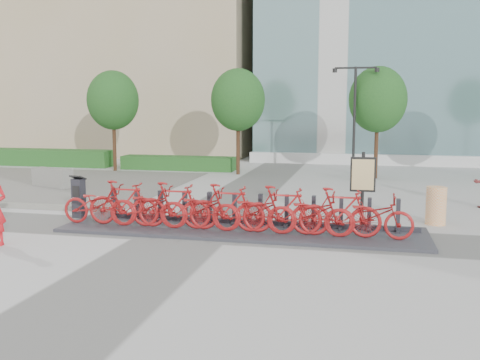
% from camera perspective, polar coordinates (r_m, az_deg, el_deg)
% --- Properties ---
extents(ground, '(120.00, 120.00, 0.00)m').
position_cam_1_polar(ground, '(14.28, -5.29, -5.46)').
color(ground, '#A7A6A5').
extents(gravel_patch, '(14.00, 14.00, 0.00)m').
position_cam_1_polar(gravel_patch, '(24.99, -22.33, -0.28)').
color(gravel_patch, '#434240').
rests_on(gravel_patch, ground).
extents(hedge_a, '(10.00, 1.40, 0.90)m').
position_cam_1_polar(hedge_a, '(32.52, -21.57, 2.30)').
color(hedge_a, '#185B1E').
rests_on(hedge_a, ground).
extents(hedge_b, '(6.00, 1.20, 0.70)m').
position_cam_1_polar(hedge_b, '(28.16, -6.61, 1.81)').
color(hedge_b, '#185B1E').
rests_on(hedge_b, ground).
extents(tree_0, '(2.60, 2.60, 5.10)m').
position_cam_1_polar(tree_0, '(28.06, -13.39, 8.26)').
color(tree_0, '#50341B').
rests_on(tree_0, ground).
extents(tree_1, '(2.60, 2.60, 5.10)m').
position_cam_1_polar(tree_1, '(25.87, -0.22, 8.53)').
color(tree_1, '#50341B').
rests_on(tree_1, ground).
extents(tree_2, '(2.60, 2.60, 5.10)m').
position_cam_1_polar(tree_2, '(25.20, 14.49, 8.30)').
color(tree_2, '#50341B').
rests_on(tree_2, ground).
extents(streetlamp, '(2.00, 0.20, 5.00)m').
position_cam_1_polar(streetlamp, '(24.20, 12.13, 7.32)').
color(streetlamp, black).
rests_on(streetlamp, ground).
extents(dock_pad, '(9.60, 2.40, 0.08)m').
position_cam_1_polar(dock_pad, '(14.21, 0.10, -5.32)').
color(dock_pad, '#383941').
rests_on(dock_pad, ground).
extents(dock_rail_posts, '(8.02, 0.50, 0.85)m').
position_cam_1_polar(dock_rail_posts, '(14.55, 0.75, -3.13)').
color(dock_rail_posts, '#2A2B32').
rests_on(dock_rail_posts, dock_pad).
extents(bike_0, '(2.09, 0.73, 1.10)m').
position_cam_1_polar(bike_0, '(15.11, -14.80, -2.51)').
color(bike_0, '#A51919').
rests_on(bike_0, dock_pad).
extents(bike_1, '(2.03, 0.57, 1.22)m').
position_cam_1_polar(bike_1, '(14.78, -12.33, -2.42)').
color(bike_1, '#A51919').
rests_on(bike_1, dock_pad).
extents(bike_2, '(2.09, 0.73, 1.10)m').
position_cam_1_polar(bike_2, '(14.50, -9.74, -2.79)').
color(bike_2, '#A51919').
rests_on(bike_2, dock_pad).
extents(bike_3, '(2.03, 0.57, 1.22)m').
position_cam_1_polar(bike_3, '(14.23, -7.07, -2.69)').
color(bike_3, '#A51919').
rests_on(bike_3, dock_pad).
extents(bike_4, '(2.09, 0.73, 1.10)m').
position_cam_1_polar(bike_4, '(14.01, -4.29, -3.07)').
color(bike_4, '#A51919').
rests_on(bike_4, dock_pad).
extents(bike_5, '(2.03, 0.57, 1.22)m').
position_cam_1_polar(bike_5, '(13.81, -1.44, -2.95)').
color(bike_5, '#A51919').
rests_on(bike_5, dock_pad).
extents(bike_6, '(2.09, 0.73, 1.10)m').
position_cam_1_polar(bike_6, '(13.66, 1.50, -3.33)').
color(bike_6, '#A51919').
rests_on(bike_6, dock_pad).
extents(bike_7, '(2.03, 0.57, 1.22)m').
position_cam_1_polar(bike_7, '(13.53, 4.49, -3.20)').
color(bike_7, '#A51919').
rests_on(bike_7, dock_pad).
extents(bike_8, '(2.09, 0.73, 1.10)m').
position_cam_1_polar(bike_8, '(13.46, 7.53, -3.56)').
color(bike_8, '#A51919').
rests_on(bike_8, dock_pad).
extents(bike_9, '(2.03, 0.57, 1.22)m').
position_cam_1_polar(bike_9, '(13.40, 10.60, -3.42)').
color(bike_9, '#A51919').
rests_on(bike_9, dock_pad).
extents(bike_10, '(2.09, 0.73, 1.10)m').
position_cam_1_polar(bike_10, '(13.41, 13.68, -3.76)').
color(bike_10, '#A51919').
rests_on(bike_10, dock_pad).
extents(kiosk, '(0.42, 0.36, 1.25)m').
position_cam_1_polar(kiosk, '(16.15, -16.83, -1.76)').
color(kiosk, '#2A2B32').
rests_on(kiosk, dock_pad).
extents(construction_barrel, '(0.73, 0.73, 1.06)m').
position_cam_1_polar(construction_barrel, '(15.89, 20.18, -2.59)').
color(construction_barrel, '#FF7800').
rests_on(construction_barrel, ground).
extents(jersey_barrier, '(2.03, 1.16, 0.76)m').
position_cam_1_polar(jersey_barrier, '(23.30, -19.40, 0.25)').
color(jersey_barrier, gray).
rests_on(jersey_barrier, ground).
extents(map_sign, '(0.68, 0.12, 2.07)m').
position_cam_1_polar(map_sign, '(14.81, 12.97, 0.24)').
color(map_sign, black).
rests_on(map_sign, ground).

